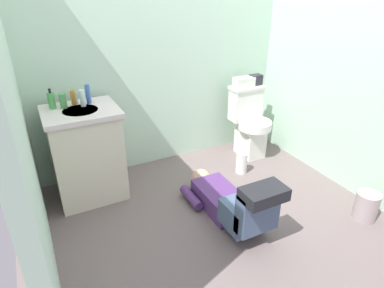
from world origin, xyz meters
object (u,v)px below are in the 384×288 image
Objects in this scene: tissue_box at (244,82)px; bottle_blue at (88,94)px; vanity_cabinet at (87,153)px; bottle_clear at (82,98)px; faucet at (76,98)px; trash_can at (366,206)px; bottle_green at (63,101)px; soap_dispenser at (51,100)px; bottle_amber at (73,97)px; toilet at (249,123)px; person_plumber at (231,202)px; paper_towel_roll at (242,163)px; toiletry_bag at (256,80)px.

bottle_blue is (-1.58, 0.00, 0.10)m from tissue_box.
bottle_clear is (0.04, 0.06, 0.47)m from vanity_cabinet.
faucet is 2.54m from trash_can.
faucet is 0.12m from bottle_green.
soap_dispenser is 1.29× the size of bottle_amber.
trash_can is (1.91, -1.50, -0.75)m from faucet.
tissue_box is at bearing 0.52° from bottle_green.
toilet is 1.80m from faucet.
vanity_cabinet is 0.48m from bottle_green.
toilet is at bearing 48.28° from person_plumber.
trash_can is at bearing -80.87° from tissue_box.
toilet is 7.50× the size of faucet.
bottle_green is (-1.83, 0.07, 0.51)m from toilet.
bottle_green is at bearing 136.73° from person_plumber.
bottle_blue reaches higher than paper_towel_roll.
bottle_blue is 2.46m from trash_can.
vanity_cabinet is at bearing -124.19° from bottle_clear.
paper_towel_roll is at bearing -14.73° from soap_dispenser.
soap_dispenser is (-2.02, 0.01, 0.08)m from toiletry_bag.
vanity_cabinet is 0.48m from bottle_amber.
bottle_amber reaches higher than faucet.
soap_dispenser is 0.29m from bottle_blue.
paper_towel_roll is (1.38, -0.37, -0.78)m from bottle_clear.
person_plumber is at bearing -132.50° from toiletry_bag.
faucet is at bearing 132.14° from person_plumber.
tissue_box is 1.33× the size of soap_dispenser.
bottle_blue is (-0.82, 0.99, 0.73)m from person_plumber.
person_plumber is at bearing -127.39° from tissue_box.
tissue_box is 1.79m from bottle_green.
tissue_box is 1.84× the size of bottle_green.
bottle_amber reaches higher than toilet.
bottle_blue is (0.10, -0.03, 0.03)m from faucet.
toilet is at bearing -3.12° from soap_dispenser.
person_plumber is 1.47m from bottle_clear.
bottle_amber is at bearing -159.59° from faucet.
paper_towel_roll is at bearing -133.20° from toilet.
bottle_clear is at bearing 165.11° from paper_towel_roll.
person_plumber is 7.67× the size of bottle_clear.
bottle_green reaches higher than trash_can.
bottle_clear is at bearing -13.77° from soap_dispenser.
faucet is 0.81× the size of toiletry_bag.
soap_dispenser is 1.02× the size of bottle_blue.
bottle_clear is (-0.88, 0.94, 0.71)m from person_plumber.
bottle_clear is (0.04, -0.08, 0.02)m from faucet.
soap_dispenser reaches higher than faucet.
bottle_green reaches higher than tissue_box.
bottle_amber is 0.79× the size of bottle_blue.
faucet is at bearing 24.99° from bottle_green.
toilet is at bearing 0.53° from vanity_cabinet.
trash_can is at bearing -37.64° from bottle_amber.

